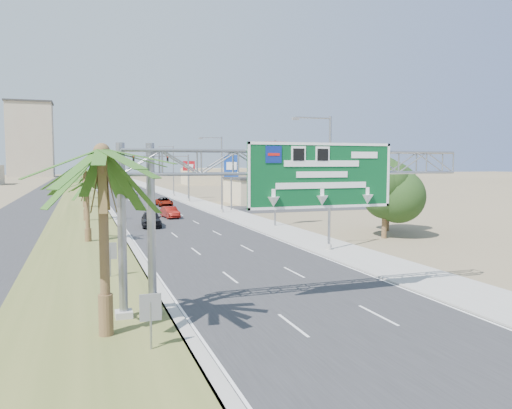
{
  "coord_description": "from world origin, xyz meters",
  "views": [
    {
      "loc": [
        -9.95,
        -11.1,
        6.57
      ],
      "look_at": [
        -0.5,
        15.77,
        4.2
      ],
      "focal_mm": 35.0,
      "sensor_mm": 36.0,
      "label": 1
    }
  ],
  "objects": [
    {
      "name": "ground",
      "position": [
        0.0,
        0.0,
        0.0
      ],
      "size": [
        600.0,
        600.0,
        0.0
      ],
      "primitive_type": "plane",
      "color": "#8C7A59",
      "rests_on": "ground"
    },
    {
      "name": "road",
      "position": [
        0.0,
        110.0,
        0.01
      ],
      "size": [
        12.0,
        300.0,
        0.02
      ],
      "primitive_type": "cube",
      "color": "#28282B",
      "rests_on": "ground"
    },
    {
      "name": "sidewalk_right",
      "position": [
        8.5,
        110.0,
        0.05
      ],
      "size": [
        4.0,
        300.0,
        0.1
      ],
      "primitive_type": "cube",
      "color": "#9E9B93",
      "rests_on": "ground"
    },
    {
      "name": "median_grass",
      "position": [
        -10.0,
        110.0,
        0.06
      ],
      "size": [
        7.0,
        300.0,
        0.12
      ],
      "primitive_type": "cube",
      "color": "#525C28",
      "rests_on": "ground"
    },
    {
      "name": "opposing_road",
      "position": [
        -17.0,
        110.0,
        0.01
      ],
      "size": [
        8.0,
        300.0,
        0.02
      ],
      "primitive_type": "cube",
      "color": "#28282B",
      "rests_on": "ground"
    },
    {
      "name": "sign_gantry",
      "position": [
        -1.06,
        9.93,
        6.06
      ],
      "size": [
        16.75,
        1.24,
        7.5
      ],
      "color": "gray",
      "rests_on": "ground"
    },
    {
      "name": "palm_near",
      "position": [
        -9.2,
        8.0,
        6.93
      ],
      "size": [
        5.7,
        5.7,
        8.35
      ],
      "color": "brown",
      "rests_on": "ground"
    },
    {
      "name": "palm_row_b",
      "position": [
        -9.5,
        32.0,
        4.9
      ],
      "size": [
        3.99,
        3.99,
        5.95
      ],
      "color": "brown",
      "rests_on": "ground"
    },
    {
      "name": "palm_row_c",
      "position": [
        -9.5,
        48.0,
        5.66
      ],
      "size": [
        3.99,
        3.99,
        6.75
      ],
      "color": "brown",
      "rests_on": "ground"
    },
    {
      "name": "palm_row_d",
      "position": [
        -9.5,
        66.0,
        4.42
      ],
      "size": [
        3.99,
        3.99,
        5.45
      ],
      "color": "brown",
      "rests_on": "ground"
    },
    {
      "name": "palm_row_e",
      "position": [
        -9.5,
        85.0,
        5.09
      ],
      "size": [
        3.99,
        3.99,
        6.15
      ],
      "color": "brown",
      "rests_on": "ground"
    },
    {
      "name": "palm_row_f",
      "position": [
        -9.5,
        110.0,
        4.71
      ],
      "size": [
        3.99,
        3.99,
        5.75
      ],
      "color": "brown",
      "rests_on": "ground"
    },
    {
      "name": "streetlight_near",
      "position": [
        7.3,
        22.0,
        4.69
      ],
      "size": [
        3.27,
        0.44,
        10.0
      ],
      "color": "gray",
      "rests_on": "ground"
    },
    {
      "name": "streetlight_mid",
      "position": [
        7.3,
        52.0,
        4.69
      ],
      "size": [
        3.27,
        0.44,
        10.0
      ],
      "color": "gray",
      "rests_on": "ground"
    },
    {
      "name": "streetlight_far",
      "position": [
        7.3,
        88.0,
        4.69
      ],
      "size": [
        3.27,
        0.44,
        10.0
      ],
      "color": "gray",
      "rests_on": "ground"
    },
    {
      "name": "signal_mast",
      "position": [
        5.17,
        71.97,
        4.85
      ],
      "size": [
        10.28,
        0.71,
        8.0
      ],
      "color": "gray",
      "rests_on": "ground"
    },
    {
      "name": "store_building",
      "position": [
        22.0,
        66.0,
        2.0
      ],
      "size": [
        18.0,
        10.0,
        4.0
      ],
      "primitive_type": "cube",
      "color": "#CAB488",
      "rests_on": "ground"
    },
    {
      "name": "oak_near",
      "position": [
        15.0,
        26.0,
        4.53
      ],
      "size": [
        4.5,
        4.5,
        6.8
      ],
      "color": "brown",
      "rests_on": "ground"
    },
    {
      "name": "oak_far",
      "position": [
        18.0,
        30.0,
        3.82
      ],
      "size": [
        3.5,
        3.5,
        5.6
      ],
      "color": "brown",
      "rests_on": "ground"
    },
    {
      "name": "median_signback_a",
      "position": [
        -7.8,
        6.0,
        1.45
      ],
      "size": [
        0.75,
        0.08,
        2.08
      ],
      "color": "gray",
      "rests_on": "ground"
    },
    {
      "name": "median_signback_b",
      "position": [
        -8.5,
        18.0,
        1.45
      ],
      "size": [
        0.75,
        0.08,
        2.08
      ],
      "color": "gray",
      "rests_on": "ground"
    },
    {
      "name": "tower_distant",
      "position": [
        -32.0,
        250.0,
        17.5
      ],
      "size": [
        20.0,
        16.0,
        35.0
      ],
      "primitive_type": "cube",
      "color": "tan",
      "rests_on": "ground"
    },
    {
      "name": "building_distant_right",
      "position": [
        30.0,
        140.0,
        2.5
      ],
      "size": [
        20.0,
        12.0,
        5.0
      ],
      "primitive_type": "cube",
      "color": "#CAB488",
      "rests_on": "ground"
    },
    {
      "name": "car_left_lane",
      "position": [
        -3.21,
        40.63,
        0.82
      ],
      "size": [
        2.33,
        4.97,
        1.65
      ],
      "primitive_type": "imported",
      "rotation": [
        0.0,
        0.0,
        -0.08
      ],
      "color": "black",
      "rests_on": "ground"
    },
    {
      "name": "car_mid_lane",
      "position": [
        0.04,
        48.34,
        0.68
      ],
      "size": [
        1.88,
        4.25,
        1.36
      ],
      "primitive_type": "imported",
      "rotation": [
        0.0,
        0.0,
        0.11
      ],
      "color": "#670D09",
      "rests_on": "ground"
    },
    {
      "name": "car_right_lane",
      "position": [
        2.0,
        65.22,
        0.65
      ],
      "size": [
        2.21,
        4.68,
        1.29
      ],
      "primitive_type": "imported",
      "rotation": [
        0.0,
        0.0,
        0.02
      ],
      "color": "gray",
      "rests_on": "ground"
    },
    {
      "name": "car_far",
      "position": [
        -0.95,
        85.57,
        0.69
      ],
      "size": [
        2.08,
        4.84,
        1.39
      ],
      "primitive_type": "imported",
      "rotation": [
        0.0,
        0.0,
        0.03
      ],
      "color": "black",
      "rests_on": "ground"
    },
    {
      "name": "pole_sign_red_near",
      "position": [
        9.0,
        36.79,
        7.05
      ],
      "size": [
        2.41,
        0.44,
        8.96
      ],
      "color": "gray",
      "rests_on": "ground"
    },
    {
      "name": "pole_sign_blue",
      "position": [
        9.62,
        54.81,
        5.86
      ],
      "size": [
        2.02,
        0.71,
        7.89
      ],
      "color": "gray",
      "rests_on": "ground"
    },
    {
      "name": "pole_sign_red_far",
      "position": [
        9.0,
        80.25,
        5.59
      ],
      "size": [
        2.22,
        0.56,
        7.16
      ],
      "color": "gray",
      "rests_on": "ground"
    }
  ]
}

